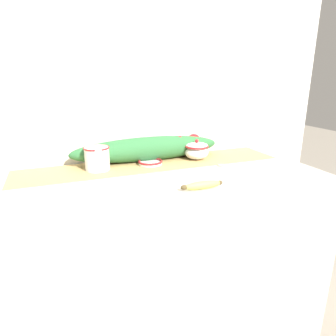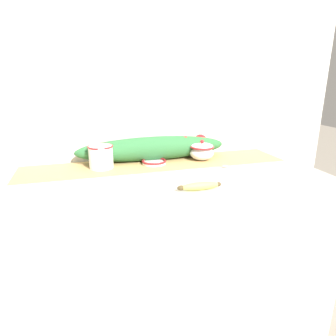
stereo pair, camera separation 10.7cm
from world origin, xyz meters
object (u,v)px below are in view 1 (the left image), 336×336
(cream_pitcher, at_px, (97,158))
(small_dish, at_px, (150,162))
(spoon, at_px, (219,165))
(napkin_stack, at_px, (11,211))
(sugar_bowl, at_px, (197,150))
(banana, at_px, (202,185))

(cream_pitcher, bearing_deg, small_dish, -1.27)
(cream_pitcher, bearing_deg, spoon, -15.19)
(cream_pitcher, height_order, small_dish, cream_pitcher)
(cream_pitcher, bearing_deg, napkin_stack, -132.81)
(cream_pitcher, xyz_separation_m, napkin_stack, (-0.34, -0.36, -0.06))
(small_dish, relative_size, napkin_stack, 0.74)
(small_dish, bearing_deg, napkin_stack, -149.11)
(sugar_bowl, relative_size, spoon, 0.76)
(sugar_bowl, relative_size, banana, 0.70)
(sugar_bowl, xyz_separation_m, banana, (-0.17, -0.40, -0.03))
(banana, distance_m, napkin_stack, 0.69)
(cream_pitcher, relative_size, sugar_bowl, 1.11)
(small_dish, relative_size, banana, 0.69)
(napkin_stack, bearing_deg, sugar_bowl, 22.88)
(banana, bearing_deg, small_dish, 102.94)
(sugar_bowl, relative_size, napkin_stack, 0.76)
(banana, bearing_deg, cream_pitcher, 131.33)
(cream_pitcher, bearing_deg, banana, -48.67)
(spoon, bearing_deg, napkin_stack, 172.28)
(cream_pitcher, relative_size, napkin_stack, 0.85)
(cream_pitcher, height_order, sugar_bowl, cream_pitcher)
(sugar_bowl, distance_m, banana, 0.43)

